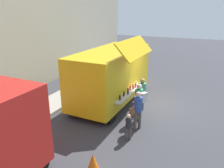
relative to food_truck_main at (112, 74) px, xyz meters
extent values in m
plane|color=#38383D|center=(0.49, -2.10, -1.54)|extent=(60.00, 60.00, 0.00)
cube|color=#9E998E|center=(-4.00, 2.62, -1.46)|extent=(28.00, 1.60, 0.15)
cube|color=gold|center=(0.00, 0.02, 0.02)|extent=(5.73, 2.36, 2.51)
cube|color=gold|center=(-0.60, -1.45, 1.59)|extent=(3.15, 0.77, 0.78)
cube|color=black|center=(-0.59, -1.04, 0.32)|extent=(2.98, 0.15, 1.13)
cube|color=#B7B7BC|center=(-0.59, -1.26, -0.60)|extent=(3.14, 0.40, 0.05)
cylinder|color=black|center=(-1.77, -1.21, -0.47)|extent=(0.08, 0.08, 0.22)
cylinder|color=white|center=(-1.52, -1.19, -0.45)|extent=(0.07, 0.07, 0.25)
cylinder|color=black|center=(-1.25, -1.19, -0.47)|extent=(0.07, 0.07, 0.21)
cylinder|color=black|center=(-0.98, -1.29, -0.48)|extent=(0.08, 0.08, 0.18)
cylinder|color=black|center=(-0.73, -1.20, -0.47)|extent=(0.08, 0.08, 0.21)
cylinder|color=red|center=(-0.46, -1.21, -0.46)|extent=(0.07, 0.07, 0.23)
cylinder|color=red|center=(-0.19, -1.26, -0.45)|extent=(0.08, 0.08, 0.24)
cylinder|color=red|center=(0.08, -1.29, -0.47)|extent=(0.07, 0.07, 0.21)
cylinder|color=white|center=(0.34, -1.24, -0.46)|extent=(0.07, 0.07, 0.23)
cylinder|color=yellow|center=(0.59, -1.29, -0.47)|extent=(0.08, 0.08, 0.20)
cube|color=black|center=(2.80, -0.02, 0.47)|extent=(0.11, 1.93, 1.10)
cylinder|color=black|center=(2.16, 0.97, -1.09)|extent=(0.90, 0.28, 0.90)
cylinder|color=black|center=(2.13, -1.00, -1.09)|extent=(0.90, 0.28, 0.90)
cylinder|color=black|center=(-2.14, 1.04, -1.09)|extent=(0.90, 0.28, 0.90)
cylinder|color=black|center=(-2.17, -0.93, -1.09)|extent=(0.90, 0.28, 0.90)
cube|color=black|center=(-5.58, 0.71, 0.38)|extent=(0.10, 2.00, 1.00)
cylinder|color=black|center=(-6.14, -0.38, -1.12)|extent=(0.84, 0.26, 0.84)
cone|color=orange|center=(-5.16, -1.73, -1.26)|extent=(0.36, 0.36, 0.55)
cylinder|color=#306638|center=(3.86, 2.32, -1.03)|extent=(0.60, 0.60, 1.02)
cylinder|color=#4A4940|center=(-0.56, -1.82, -1.13)|extent=(0.13, 0.13, 0.82)
cylinder|color=#4A4940|center=(-0.35, -1.84, -1.13)|extent=(0.13, 0.13, 0.82)
cylinder|color=#358669|center=(-0.45, -1.83, -0.41)|extent=(0.34, 0.34, 0.62)
sphere|color=#9C724D|center=(-0.45, -1.83, 0.01)|extent=(0.23, 0.23, 0.23)
cylinder|color=#1E2134|center=(-1.58, -1.94, -1.11)|extent=(0.14, 0.14, 0.85)
cylinder|color=#1E2134|center=(-1.37, -2.04, -1.11)|extent=(0.14, 0.14, 0.85)
cylinder|color=#308B63|center=(-1.48, -1.99, -0.36)|extent=(0.35, 0.35, 0.65)
sphere|color=beige|center=(-1.48, -1.99, 0.08)|extent=(0.24, 0.24, 0.24)
cube|color=beige|center=(-1.60, -2.24, -0.33)|extent=(0.34, 0.30, 0.42)
cylinder|color=#4E4642|center=(-2.31, -2.14, -1.13)|extent=(0.13, 0.13, 0.82)
cylinder|color=#4E4642|center=(-2.13, -2.27, -1.13)|extent=(0.13, 0.13, 0.82)
cylinder|color=#2D4894|center=(-2.22, -2.20, -0.41)|extent=(0.34, 0.34, 0.62)
sphere|color=beige|center=(-2.22, -2.20, 0.02)|extent=(0.23, 0.23, 0.23)
cube|color=brown|center=(-2.44, -2.04, -0.67)|extent=(0.24, 0.23, 0.24)
cylinder|color=#4F443F|center=(-3.20, -2.10, -1.27)|extent=(0.08, 0.08, 0.53)
cylinder|color=#4F443F|center=(-3.12, -2.21, -1.27)|extent=(0.08, 0.08, 0.53)
cylinder|color=#222327|center=(-3.16, -2.15, -0.81)|extent=(0.22, 0.22, 0.40)
sphere|color=#E2AF7E|center=(-3.16, -2.15, -0.53)|extent=(0.15, 0.15, 0.15)
camera|label=1|loc=(-10.14, -4.69, 3.26)|focal=35.43mm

